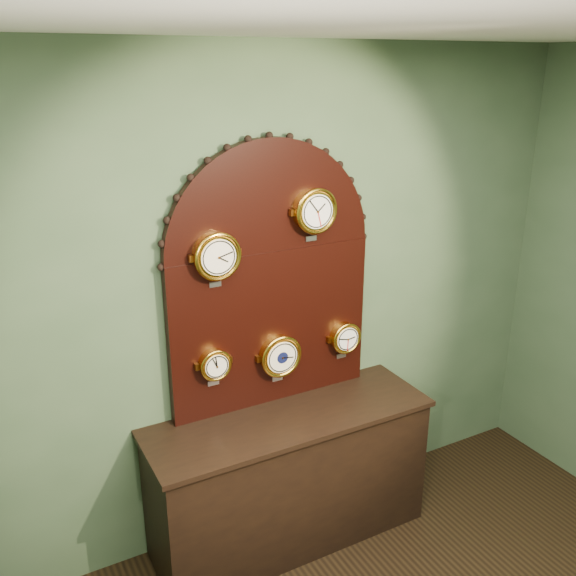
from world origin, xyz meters
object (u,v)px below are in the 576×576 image
shop_counter (290,480)px  tide_clock (345,337)px  display_board (271,269)px  hygrometer (215,364)px  roman_clock (217,256)px  barometer (280,356)px  arabic_clock (315,211)px

shop_counter → tide_clock: tide_clock is taller
display_board → hygrometer: display_board is taller
roman_clock → barometer: bearing=-0.0°
roman_clock → tide_clock: 1.01m
tide_clock → arabic_clock: bearing=-179.6°
roman_clock → barometer: size_ratio=1.01×
display_board → roman_clock: (-0.34, -0.07, 0.14)m
shop_counter → display_board: size_ratio=1.05×
shop_counter → barometer: barometer is taller
tide_clock → shop_counter: bearing=-161.3°
arabic_clock → barometer: (-0.21, -0.00, -0.81)m
arabic_clock → hygrometer: size_ratio=1.31×
arabic_clock → tide_clock: arabic_clock is taller
roman_clock → hygrometer: roman_clock is taller
display_board → arabic_clock: display_board is taller
shop_counter → hygrometer: size_ratio=6.94×
arabic_clock → display_board: bearing=163.9°
shop_counter → roman_clock: bearing=155.6°
display_board → tide_clock: bearing=-8.2°
barometer → display_board: bearing=106.4°
roman_clock → shop_counter: bearing=-24.4°
display_board → hygrometer: bearing=-170.1°
arabic_clock → shop_counter: bearing=-146.8°
roman_clock → tide_clock: (0.79, 0.00, -0.62)m
display_board → tide_clock: 0.66m
shop_counter → arabic_clock: (0.23, 0.15, 1.54)m
shop_counter → arabic_clock: 1.56m
tide_clock → hygrometer: bearing=180.0°
arabic_clock → hygrometer: 0.98m
hygrometer → barometer: bearing=-0.3°
shop_counter → hygrometer: 0.87m
arabic_clock → hygrometer: arabic_clock is taller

